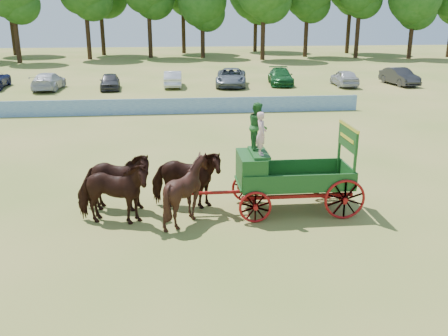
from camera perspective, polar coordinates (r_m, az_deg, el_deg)
The scene contains 8 objects.
ground at distance 16.54m, azimuth -3.12°, elevation -6.27°, with size 160.00×160.00×0.00m, color #A18649.
horse_lead_left at distance 16.44m, azimuth -12.65°, elevation -2.82°, with size 1.16×2.54×2.14m, color black.
horse_lead_right at distance 17.47m, azimuth -12.27°, elevation -1.55°, with size 1.16×2.54×2.14m, color black.
horse_wheel_left at distance 16.32m, azimuth -4.25°, elevation -2.56°, with size 1.73×1.95×2.15m, color black.
horse_wheel_right at distance 17.35m, azimuth -4.37°, elevation -1.31°, with size 1.16×2.54×2.14m, color black.
farm_dray at distance 17.02m, azimuth 5.64°, elevation 0.26°, with size 6.00×2.00×3.76m.
sponsor_banner at distance 33.67m, azimuth -6.45°, elevation 7.03°, with size 26.00×0.08×1.05m, color #1D51A0.
parked_cars at distance 45.58m, azimuth -9.37°, elevation 9.99°, with size 48.46×7.13×1.59m.
Camera 1 is at (-0.67, -15.09, 6.72)m, focal length 40.00 mm.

